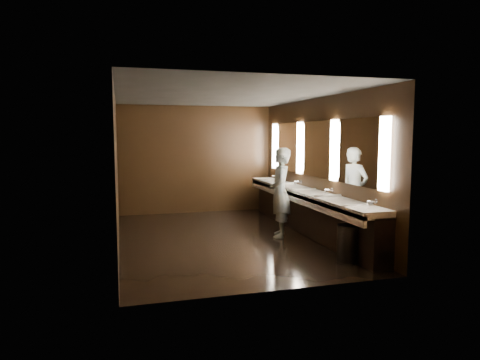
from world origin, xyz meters
name	(u,v)px	position (x,y,z in m)	size (l,w,h in m)	color
floor	(223,238)	(0.00, 0.00, 0.00)	(6.00, 6.00, 0.00)	black
ceiling	(223,95)	(0.00, 0.00, 2.80)	(4.00, 6.00, 0.02)	#2D2D2B
wall_back	(196,159)	(0.00, 3.00, 1.40)	(4.00, 0.02, 2.80)	black
wall_front	(278,185)	(0.00, -3.00, 1.40)	(4.00, 0.02, 2.80)	black
wall_left	(117,170)	(-2.00, 0.00, 1.40)	(0.02, 6.00, 2.80)	black
wall_right	(317,166)	(2.00, 0.00, 1.40)	(0.02, 6.00, 2.80)	black
sink_counter	(307,209)	(1.79, 0.00, 0.50)	(0.55, 5.40, 1.01)	black
mirror_band	(316,149)	(1.98, 0.00, 1.75)	(0.06, 5.03, 1.15)	white
person	(280,192)	(1.13, -0.17, 0.89)	(0.65, 0.43, 1.79)	#9BBDE7
trash_bin	(349,243)	(1.58, -2.10, 0.30)	(0.39, 0.39, 0.60)	black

